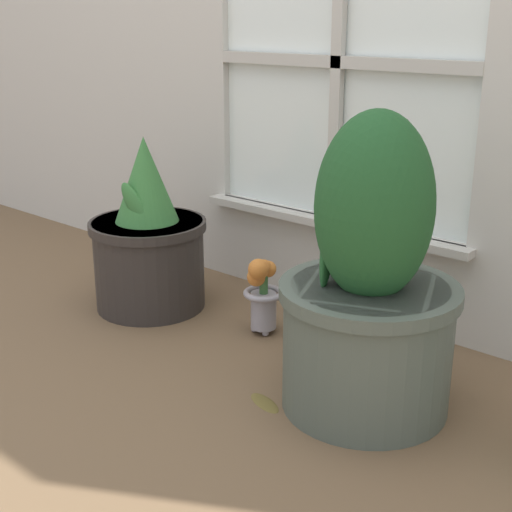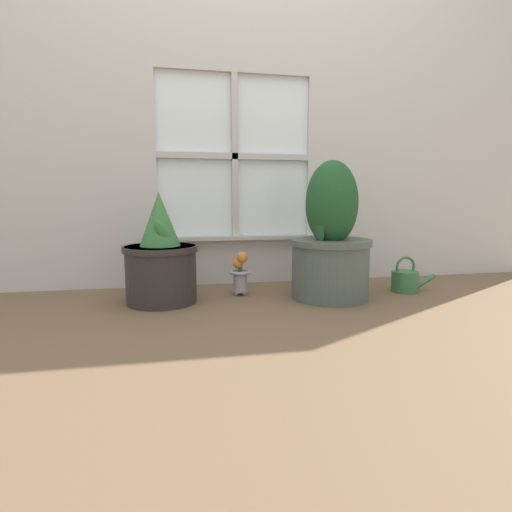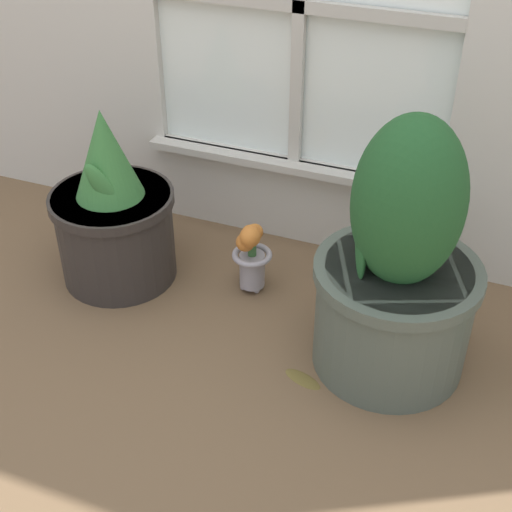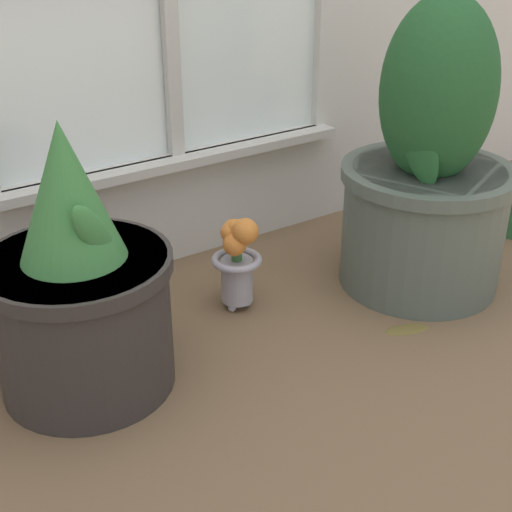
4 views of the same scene
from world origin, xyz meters
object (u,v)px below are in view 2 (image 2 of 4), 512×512
at_px(potted_plant_right, 331,244).
at_px(flower_vase, 240,270).
at_px(potted_plant_left, 161,260).
at_px(watering_can, 405,280).

height_order(potted_plant_right, flower_vase, potted_plant_right).
xyz_separation_m(potted_plant_left, flower_vase, (0.41, 0.08, -0.08)).
relative_size(potted_plant_left, potted_plant_right, 0.78).
distance_m(potted_plant_right, flower_vase, 0.50).
relative_size(potted_plant_left, watering_can, 2.08).
distance_m(potted_plant_left, watering_can, 1.35).
distance_m(potted_plant_right, watering_can, 0.53).
distance_m(flower_vase, watering_can, 0.94).
distance_m(potted_plant_left, potted_plant_right, 0.87).
xyz_separation_m(potted_plant_left, watering_can, (1.34, -0.02, -0.15)).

